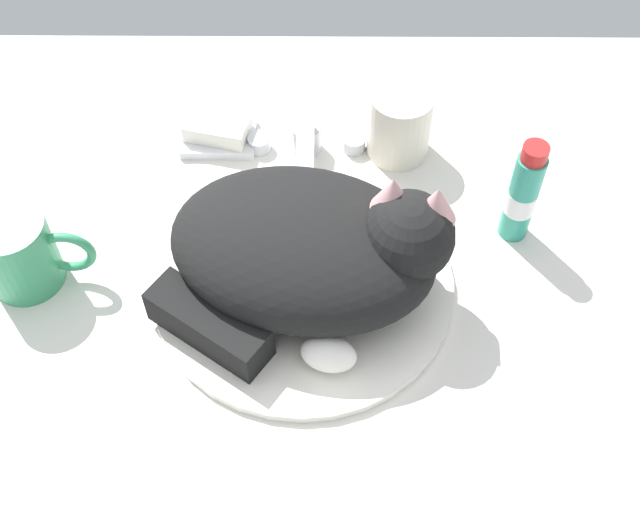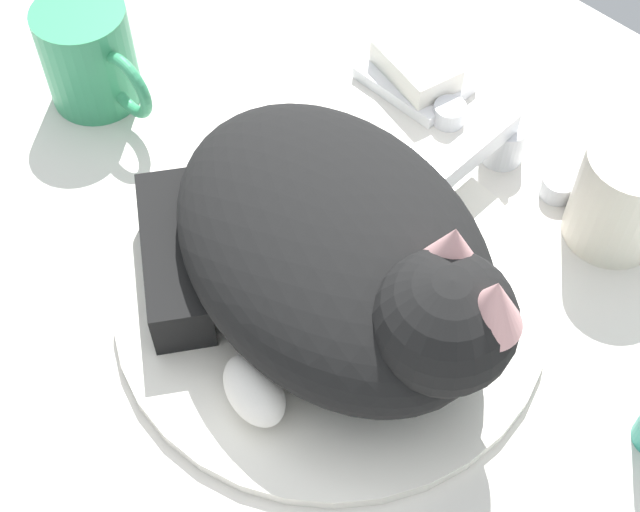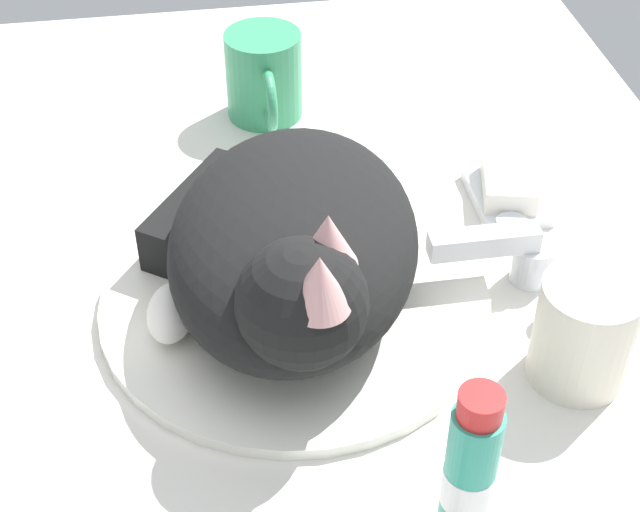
# 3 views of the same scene
# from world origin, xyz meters

# --- Properties ---
(ground_plane) EXTENTS (1.10, 0.83, 0.03)m
(ground_plane) POSITION_xyz_m (0.00, 0.00, -0.01)
(ground_plane) COLOR silver
(sink_basin) EXTENTS (0.32, 0.32, 0.01)m
(sink_basin) POSITION_xyz_m (0.00, 0.00, 0.01)
(sink_basin) COLOR white
(sink_basin) RESTS_ON ground_plane
(faucet) EXTENTS (0.14, 0.11, 0.06)m
(faucet) POSITION_xyz_m (0.00, 0.19, 0.03)
(faucet) COLOR silver
(faucet) RESTS_ON ground_plane
(cat) EXTENTS (0.32, 0.25, 0.15)m
(cat) POSITION_xyz_m (0.01, -0.00, 0.07)
(cat) COLOR black
(cat) RESTS_ON sink_basin
(coffee_mug) EXTENTS (0.12, 0.08, 0.09)m
(coffee_mug) POSITION_xyz_m (-0.29, 0.01, 0.05)
(coffee_mug) COLOR #389966
(coffee_mug) RESTS_ON ground_plane
(rinse_cup) EXTENTS (0.07, 0.07, 0.09)m
(rinse_cup) POSITION_xyz_m (0.11, 0.20, 0.04)
(rinse_cup) COLOR silver
(rinse_cup) RESTS_ON ground_plane
(soap_dish) EXTENTS (0.09, 0.06, 0.01)m
(soap_dish) POSITION_xyz_m (-0.11, 0.22, 0.01)
(soap_dish) COLOR white
(soap_dish) RESTS_ON ground_plane
(soap_bar) EXTENTS (0.08, 0.06, 0.02)m
(soap_bar) POSITION_xyz_m (-0.11, 0.22, 0.02)
(soap_bar) COLOR white
(soap_bar) RESTS_ON soap_dish
(toothpaste_bottle) EXTENTS (0.03, 0.03, 0.14)m
(toothpaste_bottle) POSITION_xyz_m (0.23, 0.08, 0.06)
(toothpaste_bottle) COLOR teal
(toothpaste_bottle) RESTS_ON ground_plane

